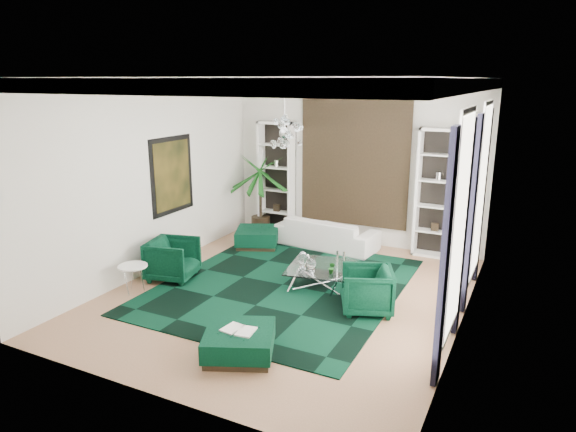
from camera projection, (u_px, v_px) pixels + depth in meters
The scene contains 30 objects.
floor at pixel (288, 294), 9.33m from camera, with size 6.00×7.00×0.02m, color #AA7B59.
ceiling at pixel (287, 77), 8.35m from camera, with size 6.00×7.00×0.02m, color white.
wall_back at pixel (355, 163), 11.88m from camera, with size 6.00×0.02×3.80m, color silver.
wall_front at pixel (149, 251), 5.80m from camera, with size 6.00×0.02×3.80m, color silver.
wall_left at pixel (151, 177), 10.13m from camera, with size 0.02×7.00×3.80m, color silver.
wall_right at pixel (470, 211), 7.55m from camera, with size 0.02×7.00×3.80m, color silver.
crown_molding at pixel (287, 84), 8.38m from camera, with size 6.00×7.00×0.18m, color white, non-canonical shape.
ceiling_medallion at pixel (295, 80), 8.62m from camera, with size 0.90×0.90×0.05m, color white.
tapestry at pixel (354, 163), 11.83m from camera, with size 2.50×0.06×2.80m, color black.
shelving_left at pixel (277, 179), 12.67m from camera, with size 0.90×0.38×2.80m, color white, non-canonical shape.
shelving_right at pixel (437, 194), 10.99m from camera, with size 0.90×0.38×2.80m, color white, non-canonical shape.
painting at pixel (172, 175), 10.65m from camera, with size 0.04×1.30×1.60m, color black.
window_near at pixel (459, 226), 6.78m from camera, with size 0.03×1.10×2.90m, color white.
curtain_near_a at pixel (445, 262), 6.18m from camera, with size 0.07×0.30×3.25m, color black.
curtain_near_b at pixel (464, 229), 7.53m from camera, with size 0.07×0.30×3.25m, color black.
window_far at pixel (481, 192), 8.85m from camera, with size 0.03×1.10×2.90m, color white.
curtain_far_a at pixel (471, 216), 8.26m from camera, with size 0.07×0.30×3.25m, color black.
curtain_far_b at pixel (483, 197), 9.61m from camera, with size 0.07×0.30×3.25m, color black.
rug at pixel (283, 285), 9.71m from camera, with size 4.20×5.00×0.02m, color black.
sofa at pixel (327, 233), 11.87m from camera, with size 2.34×0.91×0.68m, color silver.
armchair_left at pixel (173, 259), 9.95m from camera, with size 0.85×0.88×0.80m, color black.
armchair_right at pixel (367, 290), 8.54m from camera, with size 0.81×0.84×0.76m, color black.
coffee_table at pixel (321, 277), 9.57m from camera, with size 1.19×1.19×0.41m, color white, non-canonical shape.
ottoman_side at pixel (257, 238), 11.94m from camera, with size 0.94×0.94×0.42m, color black.
ottoman_front at pixel (239, 343), 7.21m from camera, with size 0.95×0.95×0.38m, color black.
book at pixel (239, 329), 7.16m from camera, with size 0.47×0.31×0.03m, color white.
side_table at pixel (134, 279), 9.34m from camera, with size 0.53×0.53×0.51m, color white.
palm at pixel (260, 183), 12.72m from camera, with size 1.62×1.62×2.59m, color #165417, non-canonical shape.
chandelier at pixel (284, 133), 9.11m from camera, with size 0.76×0.76×0.68m, color white, non-canonical shape.
table_plant at pixel (332, 268), 9.15m from camera, with size 0.12×0.10×0.22m, color #165417.
Camera 1 is at (3.85, -7.74, 3.77)m, focal length 32.00 mm.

